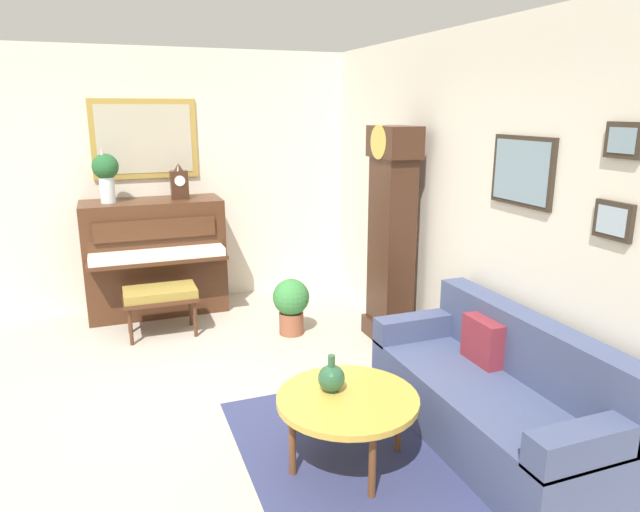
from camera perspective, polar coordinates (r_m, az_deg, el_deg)
The scene contains 13 objects.
ground_plane at distance 4.55m, azimuth -13.87°, elevation -15.12°, with size 6.40×6.00×0.10m, color #B2A899.
wall_left at distance 6.61m, azimuth -17.45°, elevation 7.30°, with size 0.13×4.90×2.80m.
wall_back at distance 4.88m, azimuth 14.25°, elevation 5.05°, with size 5.30×0.13×2.80m.
area_rug at distance 3.86m, azimuth 4.97°, elevation -19.70°, with size 2.10×1.50×0.01m, color navy.
piano at distance 6.39m, azimuth -16.12°, elevation -0.05°, with size 0.87×1.44×1.23m.
piano_bench at distance 5.77m, azimuth -15.67°, elevation -3.82°, with size 0.42×0.70×0.48m.
grandfather_clock at distance 5.36m, azimuth 7.12°, elevation 1.43°, with size 0.52×0.34×2.03m.
couch at distance 4.08m, azimuth 17.20°, elevation -13.26°, with size 1.90×0.80×0.84m.
coffee_table at distance 3.62m, azimuth 2.78°, elevation -14.29°, with size 0.88×0.88×0.46m.
mantel_clock at distance 6.27m, azimuth -13.89°, elevation 7.10°, with size 0.13×0.18×0.38m.
flower_vase at distance 6.22m, azimuth -20.63°, elevation 7.86°, with size 0.26×0.26×0.58m.
green_jug at distance 3.63m, azimuth 1.15°, elevation -12.09°, with size 0.17×0.17×0.24m.
potted_plant at distance 5.62m, azimuth -2.90°, elevation -4.68°, with size 0.36×0.36×0.56m.
Camera 1 is at (3.96, -0.36, 2.17)m, focal length 32.02 mm.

